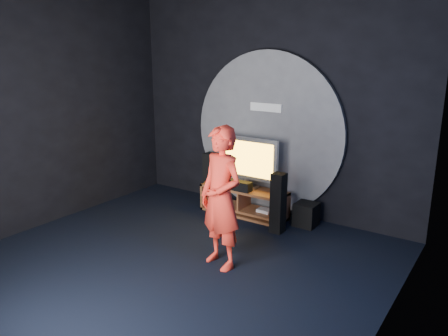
# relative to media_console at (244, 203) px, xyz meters

# --- Properties ---
(floor) EXTENTS (5.00, 5.00, 0.00)m
(floor) POSITION_rel_media_console_xyz_m (0.17, -2.05, -0.19)
(floor) COLOR black
(floor) RESTS_ON ground
(back_wall) EXTENTS (5.00, 0.04, 3.50)m
(back_wall) POSITION_rel_media_console_xyz_m (0.17, 0.45, 1.56)
(back_wall) COLOR black
(back_wall) RESTS_ON ground
(left_wall) EXTENTS (0.04, 5.00, 3.50)m
(left_wall) POSITION_rel_media_console_xyz_m (-2.33, -2.05, 1.56)
(left_wall) COLOR black
(left_wall) RESTS_ON ground
(right_wall) EXTENTS (0.04, 5.00, 3.50)m
(right_wall) POSITION_rel_media_console_xyz_m (2.67, -2.05, 1.56)
(right_wall) COLOR black
(right_wall) RESTS_ON ground
(wall_disc_panel) EXTENTS (2.60, 0.11, 2.60)m
(wall_disc_panel) POSITION_rel_media_console_xyz_m (0.17, 0.39, 1.11)
(wall_disc_panel) COLOR #515156
(wall_disc_panel) RESTS_ON ground
(media_console) EXTENTS (1.44, 0.45, 0.45)m
(media_console) POSITION_rel_media_console_xyz_m (0.00, 0.00, 0.00)
(media_console) COLOR #974E2E
(media_console) RESTS_ON ground
(tv) EXTENTS (1.09, 0.22, 0.81)m
(tv) POSITION_rel_media_console_xyz_m (-0.01, 0.07, 0.70)
(tv) COLOR #AEAEB5
(tv) RESTS_ON media_console
(center_speaker) EXTENTS (0.40, 0.15, 0.15)m
(center_speaker) POSITION_rel_media_console_xyz_m (-0.01, -0.15, 0.33)
(center_speaker) COLOR black
(center_speaker) RESTS_ON media_console
(remote) EXTENTS (0.18, 0.05, 0.02)m
(remote) POSITION_rel_media_console_xyz_m (-0.42, -0.12, 0.27)
(remote) COLOR black
(remote) RESTS_ON media_console
(tower_speaker_left) EXTENTS (0.18, 0.20, 0.89)m
(tower_speaker_left) POSITION_rel_media_console_xyz_m (-0.79, 0.14, 0.25)
(tower_speaker_left) COLOR black
(tower_speaker_left) RESTS_ON ground
(tower_speaker_right) EXTENTS (0.18, 0.20, 0.89)m
(tower_speaker_right) POSITION_rel_media_console_xyz_m (0.77, -0.33, 0.25)
(tower_speaker_right) COLOR black
(tower_speaker_right) RESTS_ON ground
(subwoofer) EXTENTS (0.32, 0.32, 0.36)m
(subwoofer) POSITION_rel_media_console_xyz_m (1.02, 0.14, -0.02)
(subwoofer) COLOR black
(subwoofer) RESTS_ON ground
(player) EXTENTS (0.73, 0.58, 1.75)m
(player) POSITION_rel_media_console_xyz_m (0.67, -1.63, 0.68)
(player) COLOR red
(player) RESTS_ON ground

